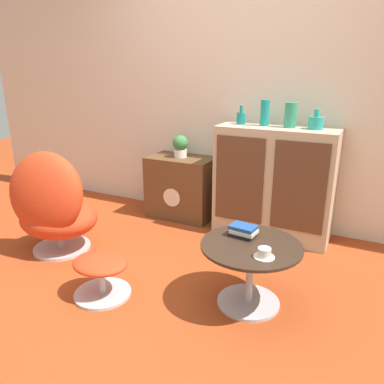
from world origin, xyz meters
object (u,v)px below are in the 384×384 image
at_px(egg_chair, 53,207).
at_px(vase_leftmost, 241,118).
at_px(ottoman, 101,270).
at_px(sideboard, 274,182).
at_px(vase_inner_left, 265,113).
at_px(book_stack, 243,231).
at_px(tv_console, 182,187).
at_px(potted_plant, 180,146).
at_px(coffee_table, 250,265).
at_px(teacup, 264,254).
at_px(vase_inner_right, 291,115).
at_px(vase_rightmost, 316,122).

distance_m(egg_chair, vase_leftmost, 1.73).
bearing_deg(ottoman, sideboard, 63.35).
distance_m(ottoman, vase_inner_left, 1.83).
distance_m(vase_inner_left, book_stack, 1.23).
height_order(egg_chair, ottoman, egg_chair).
xyz_separation_m(sideboard, tv_console, (-0.94, 0.02, -0.18)).
bearing_deg(ottoman, potted_plant, 97.98).
xyz_separation_m(coffee_table, book_stack, (-0.09, 0.09, 0.17)).
height_order(vase_inner_left, potted_plant, vase_inner_left).
height_order(teacup, book_stack, book_stack).
bearing_deg(egg_chair, potted_plant, 65.94).
bearing_deg(vase_leftmost, egg_chair, -134.50).
bearing_deg(vase_inner_right, teacup, -81.60).
bearing_deg(vase_leftmost, coffee_table, -66.33).
bearing_deg(teacup, vase_leftmost, 115.95).
height_order(vase_inner_left, vase_inner_right, vase_inner_left).
relative_size(vase_inner_left, vase_inner_right, 1.07).
relative_size(tv_console, egg_chair, 0.74).
bearing_deg(potted_plant, teacup, -46.09).
bearing_deg(vase_leftmost, vase_inner_left, 0.00).
xyz_separation_m(vase_leftmost, book_stack, (0.41, -1.04, -0.57)).
distance_m(tv_console, vase_leftmost, 0.94).
height_order(vase_leftmost, vase_inner_right, vase_inner_right).
relative_size(egg_chair, vase_inner_left, 4.00).
height_order(coffee_table, potted_plant, potted_plant).
bearing_deg(vase_leftmost, teacup, -64.05).
xyz_separation_m(egg_chair, coffee_table, (1.63, 0.02, -0.12)).
bearing_deg(egg_chair, vase_inner_left, 40.65).
distance_m(sideboard, vase_inner_left, 0.61).
bearing_deg(sideboard, potted_plant, 178.85).
bearing_deg(potted_plant, tv_console, -2.34).
bearing_deg(sideboard, vase_leftmost, 179.34).
xyz_separation_m(vase_inner_left, vase_inner_right, (0.22, 0.00, -0.01)).
bearing_deg(egg_chair, vase_leftmost, 45.50).
bearing_deg(egg_chair, teacup, -3.34).
relative_size(coffee_table, potted_plant, 2.90).
bearing_deg(vase_inner_left, book_stack, -79.12).
bearing_deg(sideboard, teacup, -77.53).
distance_m(potted_plant, book_stack, 1.49).
xyz_separation_m(sideboard, coffee_table, (0.16, -1.12, -0.21)).
height_order(sideboard, vase_rightmost, vase_rightmost).
xyz_separation_m(sideboard, teacup, (0.28, -1.25, -0.05)).
relative_size(sideboard, vase_inner_left, 4.62).
bearing_deg(vase_inner_right, vase_leftmost, 180.00).
height_order(tv_console, ottoman, tv_console).
bearing_deg(vase_leftmost, book_stack, -68.47).
height_order(tv_console, teacup, tv_console).
distance_m(sideboard, potted_plant, 0.97).
height_order(tv_console, vase_inner_right, vase_inner_right).
bearing_deg(teacup, tv_console, 133.68).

